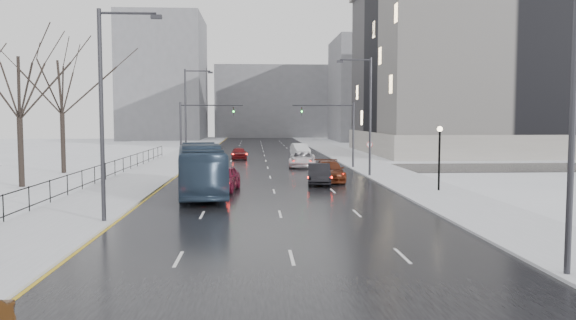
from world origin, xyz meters
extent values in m
cube|color=black|center=(0.00, 60.00, 0.02)|extent=(16.00, 150.00, 0.04)
cube|color=black|center=(0.00, 48.00, 0.02)|extent=(130.00, 10.00, 0.04)
cube|color=silver|center=(-10.50, 60.00, 0.08)|extent=(5.00, 150.00, 0.16)
cube|color=silver|center=(10.50, 60.00, 0.08)|extent=(5.00, 150.00, 0.16)
cube|color=white|center=(-20.00, 60.00, 0.06)|extent=(14.00, 150.00, 0.12)
cube|color=black|center=(-13.00, 30.00, 1.41)|extent=(0.04, 70.00, 0.05)
cube|color=black|center=(-13.00, 30.00, 0.41)|extent=(0.04, 70.00, 0.05)
cylinder|color=black|center=(-13.00, 30.00, 0.81)|extent=(0.06, 0.06, 1.30)
cylinder|color=#2D2D33|center=(8.40, 10.00, 5.00)|extent=(0.20, 0.20, 10.00)
cylinder|color=#2D2D33|center=(8.40, 40.00, 5.00)|extent=(0.20, 0.20, 10.00)
cylinder|color=#2D2D33|center=(7.10, 40.00, 9.80)|extent=(2.60, 0.12, 0.12)
cube|color=#2D2D33|center=(5.80, 40.00, 9.65)|extent=(0.50, 0.25, 0.18)
cylinder|color=#2D2D33|center=(-8.40, 20.00, 5.00)|extent=(0.20, 0.20, 10.00)
cylinder|color=#2D2D33|center=(-7.10, 20.00, 9.80)|extent=(2.60, 0.12, 0.12)
cube|color=#2D2D33|center=(-5.80, 20.00, 9.65)|extent=(0.50, 0.25, 0.18)
cylinder|color=#2D2D33|center=(-8.40, 52.00, 5.00)|extent=(0.20, 0.20, 10.00)
cylinder|color=#2D2D33|center=(-7.10, 52.00, 9.80)|extent=(2.60, 0.12, 0.12)
cube|color=#2D2D33|center=(-5.80, 52.00, 9.65)|extent=(0.50, 0.25, 0.18)
cylinder|color=black|center=(11.00, 30.00, 2.16)|extent=(0.14, 0.14, 4.00)
sphere|color=#FFE5B2|center=(11.00, 30.00, 4.26)|extent=(0.36, 0.36, 0.36)
cylinder|color=#2D2D33|center=(8.40, 48.00, 3.25)|extent=(0.20, 0.20, 6.50)
cylinder|color=#2D2D33|center=(5.40, 48.00, 6.20)|extent=(6.00, 0.12, 0.12)
imported|color=#2D2D33|center=(3.30, 48.00, 5.60)|extent=(0.15, 0.18, 0.90)
sphere|color=#19FF33|center=(3.30, 47.85, 5.60)|extent=(0.16, 0.16, 0.16)
cylinder|color=#2D2D33|center=(-8.40, 48.00, 3.25)|extent=(0.20, 0.20, 6.50)
cylinder|color=#2D2D33|center=(-5.40, 48.00, 6.20)|extent=(6.00, 0.12, 0.12)
imported|color=#2D2D33|center=(-3.30, 48.00, 5.60)|extent=(0.15, 0.18, 0.90)
sphere|color=#19FF33|center=(-3.30, 47.85, 5.60)|extent=(0.16, 0.16, 0.16)
cylinder|color=#2D2D33|center=(9.20, 44.00, 1.41)|extent=(0.06, 0.06, 2.50)
cylinder|color=white|center=(9.20, 44.00, 2.56)|extent=(0.60, 0.03, 0.60)
torus|color=#B20C0C|center=(9.20, 44.00, 2.56)|extent=(0.58, 0.06, 0.58)
cube|color=gray|center=(35.00, 72.00, 12.00)|extent=(40.00, 30.00, 24.00)
cube|color=gray|center=(35.00, 72.00, 1.50)|extent=(40.60, 30.60, 3.00)
cube|color=slate|center=(28.00, 115.00, 11.00)|extent=(24.00, 20.00, 22.00)
cube|color=slate|center=(-22.00, 125.00, 14.00)|extent=(18.00, 22.00, 28.00)
cube|color=slate|center=(4.00, 140.00, 9.00)|extent=(30.00, 18.00, 18.00)
imported|color=#26374B|center=(-4.80, 29.90, 1.68)|extent=(4.21, 12.03, 3.28)
imported|color=maroon|center=(-3.50, 31.64, 0.89)|extent=(2.60, 5.19, 1.70)
imported|color=black|center=(3.50, 34.84, 0.81)|extent=(2.01, 4.79, 1.54)
imported|color=silver|center=(3.50, 49.51, 0.83)|extent=(3.12, 5.88, 1.57)
imported|color=#501E0D|center=(4.50, 36.79, 0.84)|extent=(2.41, 5.58, 1.60)
imported|color=#601013|center=(-3.17, 60.72, 0.77)|extent=(2.06, 4.42, 1.47)
imported|color=silver|center=(4.50, 64.43, 0.89)|extent=(2.36, 5.33, 1.70)
camera|label=1|loc=(-1.31, -6.59, 5.01)|focal=35.00mm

